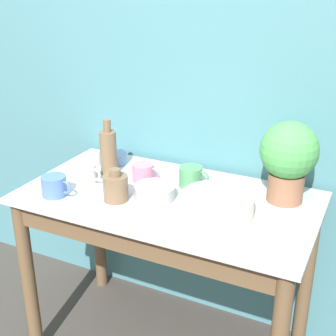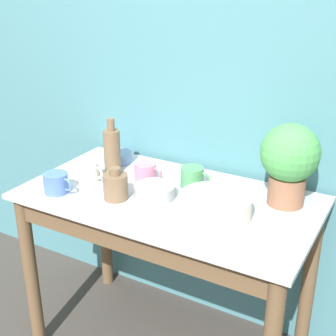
% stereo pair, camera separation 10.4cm
% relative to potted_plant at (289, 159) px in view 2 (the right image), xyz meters
% --- Properties ---
extents(wall_back, '(6.00, 0.05, 2.40)m').
position_rel_potted_plant_xyz_m(wall_back, '(-0.43, 0.21, 0.24)').
color(wall_back, teal).
rests_on(wall_back, ground_plane).
extents(counter_table, '(1.18, 0.64, 0.78)m').
position_rel_potted_plant_xyz_m(counter_table, '(-0.43, -0.19, -0.35)').
color(counter_table, brown).
rests_on(counter_table, ground_plane).
extents(potted_plant, '(0.22, 0.22, 0.32)m').
position_rel_potted_plant_xyz_m(potted_plant, '(0.00, 0.00, 0.00)').
color(potted_plant, '#8C5B42').
rests_on(potted_plant, counter_table).
extents(bowl_wash_large, '(0.27, 0.27, 0.08)m').
position_rel_potted_plant_xyz_m(bowl_wash_large, '(-0.20, -0.23, -0.14)').
color(bowl_wash_large, beige).
rests_on(bowl_wash_large, counter_table).
extents(bottle_tall, '(0.07, 0.07, 0.25)m').
position_rel_potted_plant_xyz_m(bottle_tall, '(-0.76, -0.07, -0.08)').
color(bottle_tall, brown).
rests_on(bottle_tall, counter_table).
extents(bottle_short, '(0.10, 0.10, 0.13)m').
position_rel_potted_plant_xyz_m(bottle_short, '(-0.59, -0.28, -0.13)').
color(bottle_short, brown).
rests_on(bottle_short, counter_table).
extents(mug_blue, '(0.13, 0.10, 0.08)m').
position_rel_potted_plant_xyz_m(mug_blue, '(-0.84, -0.36, -0.14)').
color(mug_blue, '#4C70B7').
rests_on(mug_blue, counter_table).
extents(mug_pink, '(0.13, 0.09, 0.08)m').
position_rel_potted_plant_xyz_m(mug_pink, '(-0.58, -0.08, -0.15)').
color(mug_pink, pink).
rests_on(mug_pink, counter_table).
extents(mug_green, '(0.13, 0.10, 0.09)m').
position_rel_potted_plant_xyz_m(mug_green, '(-0.38, -0.04, -0.14)').
color(mug_green, '#4C935B').
rests_on(mug_green, counter_table).
extents(mug_cream, '(0.12, 0.09, 0.08)m').
position_rel_potted_plant_xyz_m(mug_cream, '(-0.80, -0.20, -0.14)').
color(mug_cream, beige).
rests_on(mug_cream, counter_table).
extents(bowl_small_steel, '(0.16, 0.16, 0.05)m').
position_rel_potted_plant_xyz_m(bowl_small_steel, '(-0.47, -0.20, -0.16)').
color(bowl_small_steel, '#A8A8B2').
rests_on(bowl_small_steel, counter_table).
extents(bowl_small_blue, '(0.13, 0.13, 0.05)m').
position_rel_potted_plant_xyz_m(bowl_small_blue, '(-0.81, 0.04, -0.16)').
color(bowl_small_blue, '#6684B2').
rests_on(bowl_small_blue, counter_table).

